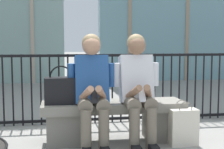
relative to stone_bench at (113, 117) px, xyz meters
The scene contains 7 objects.
ground_plane 0.27m from the stone_bench, ahead, with size 60.00×60.00×0.00m, color gray.
stone_bench is the anchor object (origin of this frame).
seated_person_with_phone 0.47m from the stone_bench, 152.66° to the right, with size 0.52×0.66×1.21m.
seated_person_companion 0.47m from the stone_bench, 27.34° to the right, with size 0.52×0.66×1.21m.
handbag_on_bench 0.67m from the stone_bench, behind, with size 0.36×0.20×0.42m.
shopping_bag 0.78m from the stone_bench, 19.83° to the right, with size 0.30×0.17×0.49m.
plaza_railing 0.88m from the stone_bench, 90.00° to the left, with size 8.78×0.04×0.96m.
Camera 1 is at (-0.58, -3.58, 1.14)m, focal length 52.40 mm.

